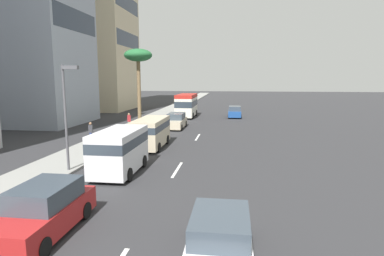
{
  "coord_description": "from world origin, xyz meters",
  "views": [
    {
      "loc": [
        -3.69,
        -3.28,
        5.35
      ],
      "look_at": [
        18.12,
        -0.38,
        1.92
      ],
      "focal_mm": 29.88,
      "sensor_mm": 36.0,
      "label": 1
    }
  ],
  "objects_px": {
    "car_second": "(176,121)",
    "car_third": "(220,238)",
    "street_lamp": "(67,105)",
    "pedestrian_near_lamp": "(91,131)",
    "palm_tree": "(138,58)",
    "pedestrian_mid_block": "(129,121)",
    "minibus_lead": "(187,105)",
    "van_fourth": "(151,131)",
    "car_sixth": "(235,112)",
    "car_fifth": "(44,211)",
    "van_seventh": "(120,149)"
  },
  "relations": [
    {
      "from": "car_second",
      "to": "car_third",
      "type": "distance_m",
      "value": 25.64
    },
    {
      "from": "car_third",
      "to": "street_lamp",
      "type": "xyz_separation_m",
      "value": [
        7.92,
        8.93,
        3.15
      ]
    },
    {
      "from": "pedestrian_near_lamp",
      "to": "palm_tree",
      "type": "xyz_separation_m",
      "value": [
        9.72,
        -1.2,
        6.41
      ]
    },
    {
      "from": "pedestrian_mid_block",
      "to": "palm_tree",
      "type": "relative_size",
      "value": 0.2
    },
    {
      "from": "minibus_lead",
      "to": "car_third",
      "type": "height_order",
      "value": "minibus_lead"
    },
    {
      "from": "minibus_lead",
      "to": "pedestrian_near_lamp",
      "type": "distance_m",
      "value": 20.04
    },
    {
      "from": "van_fourth",
      "to": "car_sixth",
      "type": "distance_m",
      "value": 21.53
    },
    {
      "from": "minibus_lead",
      "to": "palm_tree",
      "type": "distance_m",
      "value": 11.87
    },
    {
      "from": "pedestrian_near_lamp",
      "to": "car_sixth",
      "type": "bearing_deg",
      "value": -132.61
    },
    {
      "from": "palm_tree",
      "to": "street_lamp",
      "type": "relative_size",
      "value": 1.41
    },
    {
      "from": "car_third",
      "to": "car_fifth",
      "type": "xyz_separation_m",
      "value": [
        0.91,
        6.14,
        0.08
      ]
    },
    {
      "from": "car_third",
      "to": "car_fifth",
      "type": "relative_size",
      "value": 0.95
    },
    {
      "from": "car_second",
      "to": "street_lamp",
      "type": "bearing_deg",
      "value": -10.11
    },
    {
      "from": "car_third",
      "to": "van_fourth",
      "type": "distance_m",
      "value": 16.21
    },
    {
      "from": "car_fifth",
      "to": "street_lamp",
      "type": "xyz_separation_m",
      "value": [
        7.01,
        2.79,
        3.07
      ]
    },
    {
      "from": "car_third",
      "to": "pedestrian_mid_block",
      "type": "relative_size",
      "value": 2.5
    },
    {
      "from": "minibus_lead",
      "to": "van_seventh",
      "type": "bearing_deg",
      "value": 0.41
    },
    {
      "from": "car_sixth",
      "to": "palm_tree",
      "type": "distance_m",
      "value": 16.1
    },
    {
      "from": "van_fourth",
      "to": "pedestrian_mid_block",
      "type": "xyz_separation_m",
      "value": [
        7.34,
        4.25,
        -0.22
      ]
    },
    {
      "from": "van_fourth",
      "to": "palm_tree",
      "type": "relative_size",
      "value": 0.61
    },
    {
      "from": "minibus_lead",
      "to": "van_seventh",
      "type": "xyz_separation_m",
      "value": [
        -26.86,
        -0.19,
        -0.32
      ]
    },
    {
      "from": "car_third",
      "to": "palm_tree",
      "type": "relative_size",
      "value": 0.51
    },
    {
      "from": "car_sixth",
      "to": "car_fifth",
      "type": "bearing_deg",
      "value": 169.3
    },
    {
      "from": "van_fourth",
      "to": "pedestrian_near_lamp",
      "type": "height_order",
      "value": "van_fourth"
    },
    {
      "from": "pedestrian_mid_block",
      "to": "street_lamp",
      "type": "distance_m",
      "value": 14.78
    },
    {
      "from": "car_third",
      "to": "pedestrian_near_lamp",
      "type": "distance_m",
      "value": 19.28
    },
    {
      "from": "car_third",
      "to": "van_seventh",
      "type": "relative_size",
      "value": 0.91
    },
    {
      "from": "minibus_lead",
      "to": "car_second",
      "type": "distance_m",
      "value": 10.12
    },
    {
      "from": "pedestrian_mid_block",
      "to": "palm_tree",
      "type": "height_order",
      "value": "palm_tree"
    },
    {
      "from": "car_sixth",
      "to": "pedestrian_near_lamp",
      "type": "height_order",
      "value": "pedestrian_near_lamp"
    },
    {
      "from": "car_second",
      "to": "street_lamp",
      "type": "distance_m",
      "value": 17.59
    },
    {
      "from": "palm_tree",
      "to": "pedestrian_near_lamp",
      "type": "bearing_deg",
      "value": 172.94
    },
    {
      "from": "car_sixth",
      "to": "minibus_lead",
      "type": "bearing_deg",
      "value": 94.59
    },
    {
      "from": "car_fifth",
      "to": "pedestrian_near_lamp",
      "type": "height_order",
      "value": "pedestrian_near_lamp"
    },
    {
      "from": "car_second",
      "to": "minibus_lead",
      "type": "bearing_deg",
      "value": -177.97
    },
    {
      "from": "minibus_lead",
      "to": "pedestrian_near_lamp",
      "type": "relative_size",
      "value": 3.82
    },
    {
      "from": "car_third",
      "to": "car_fifth",
      "type": "bearing_deg",
      "value": 81.56
    },
    {
      "from": "pedestrian_near_lamp",
      "to": "street_lamp",
      "type": "relative_size",
      "value": 0.28
    },
    {
      "from": "car_third",
      "to": "minibus_lead",
      "type": "bearing_deg",
      "value": 10.12
    },
    {
      "from": "van_fourth",
      "to": "palm_tree",
      "type": "height_order",
      "value": "palm_tree"
    },
    {
      "from": "car_third",
      "to": "pedestrian_mid_block",
      "type": "distance_m",
      "value": 24.62
    },
    {
      "from": "minibus_lead",
      "to": "car_sixth",
      "type": "xyz_separation_m",
      "value": [
        0.53,
        -6.66,
        -0.99
      ]
    },
    {
      "from": "street_lamp",
      "to": "car_fifth",
      "type": "bearing_deg",
      "value": -158.26
    },
    {
      "from": "minibus_lead",
      "to": "street_lamp",
      "type": "relative_size",
      "value": 1.07
    },
    {
      "from": "van_fourth",
      "to": "pedestrian_mid_block",
      "type": "distance_m",
      "value": 8.48
    },
    {
      "from": "van_fourth",
      "to": "car_fifth",
      "type": "xyz_separation_m",
      "value": [
        -14.12,
        0.1,
        -0.49
      ]
    },
    {
      "from": "pedestrian_near_lamp",
      "to": "street_lamp",
      "type": "height_order",
      "value": "street_lamp"
    },
    {
      "from": "car_sixth",
      "to": "street_lamp",
      "type": "height_order",
      "value": "street_lamp"
    },
    {
      "from": "minibus_lead",
      "to": "car_sixth",
      "type": "height_order",
      "value": "minibus_lead"
    },
    {
      "from": "car_sixth",
      "to": "pedestrian_near_lamp",
      "type": "relative_size",
      "value": 2.55
    }
  ]
}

